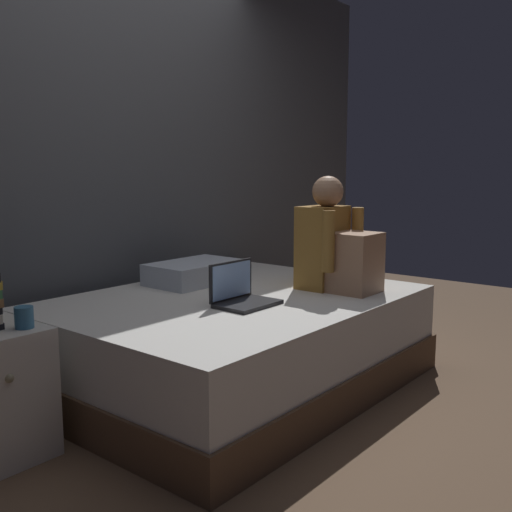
# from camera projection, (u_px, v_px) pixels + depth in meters

# --- Properties ---
(ground_plane) EXTENTS (8.00, 8.00, 0.00)m
(ground_plane) POSITION_uv_depth(u_px,v_px,m) (255.00, 409.00, 2.96)
(ground_plane) COLOR brown
(wall_back) EXTENTS (5.60, 0.10, 2.70)m
(wall_back) POSITION_uv_depth(u_px,v_px,m) (100.00, 144.00, 3.51)
(wall_back) COLOR #4C4F54
(wall_back) RESTS_ON ground_plane
(bed) EXTENTS (2.00, 1.50, 0.51)m
(bed) POSITION_uv_depth(u_px,v_px,m) (236.00, 341.00, 3.26)
(bed) COLOR brown
(bed) RESTS_ON ground_plane
(person_sitting) EXTENTS (0.39, 0.44, 0.66)m
(person_sitting) POSITION_uv_depth(u_px,v_px,m) (336.00, 247.00, 3.37)
(person_sitting) COLOR olive
(person_sitting) RESTS_ON bed
(laptop) EXTENTS (0.32, 0.23, 0.22)m
(laptop) POSITION_uv_depth(u_px,v_px,m) (241.00, 294.00, 3.01)
(laptop) COLOR black
(laptop) RESTS_ON bed
(pillow) EXTENTS (0.56, 0.36, 0.13)m
(pillow) POSITION_uv_depth(u_px,v_px,m) (195.00, 272.00, 3.60)
(pillow) COLOR silver
(pillow) RESTS_ON bed
(mug) EXTENTS (0.08, 0.08, 0.09)m
(mug) POSITION_uv_depth(u_px,v_px,m) (24.00, 317.00, 2.40)
(mug) COLOR teal
(mug) RESTS_ON nightstand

